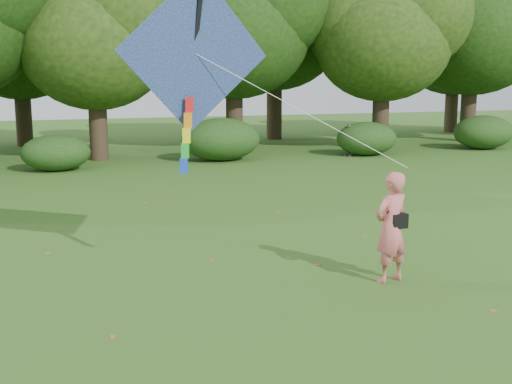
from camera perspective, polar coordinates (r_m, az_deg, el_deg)
name	(u,v)px	position (r m, az deg, el deg)	size (l,w,h in m)	color
ground	(368,295)	(11.04, 9.96, -9.00)	(100.00, 100.00, 0.00)	#265114
man_kite_flyer	(391,227)	(11.55, 11.92, -3.10)	(0.72, 0.47, 1.98)	#D86568
bystander_right	(349,140)	(30.14, 8.23, 4.58)	(0.87, 0.36, 1.49)	slate
crossbody_bag	(398,220)	(11.56, 12.51, -2.45)	(0.43, 0.20, 0.75)	black
flying_kite	(195,56)	(11.03, -5.48, 11.98)	(4.82, 1.57, 3.37)	#2641A5
tree_line	(164,36)	(32.68, -8.19, 13.53)	(54.70, 15.30, 9.48)	#3A2D1E
shrub_band	(137,145)	(27.11, -10.50, 4.14)	(39.15, 3.22, 1.88)	#264919
fallen_leaves	(263,246)	(13.93, 0.64, -4.80)	(9.74, 10.89, 0.01)	#936028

